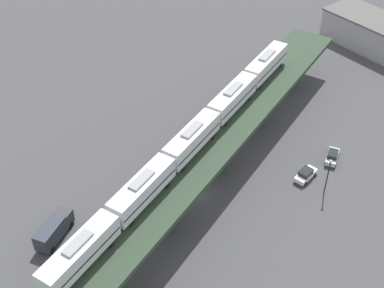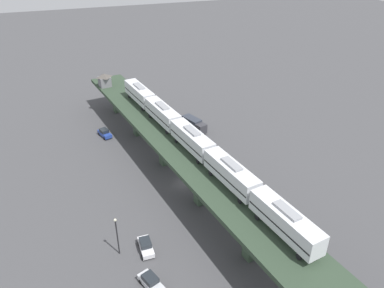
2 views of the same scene
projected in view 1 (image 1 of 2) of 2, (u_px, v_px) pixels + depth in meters
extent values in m
plane|color=#424244|center=(196.00, 194.00, 85.07)|extent=(400.00, 400.00, 0.00)
cube|color=#2C3D2C|center=(197.00, 160.00, 80.41)|extent=(23.37, 92.13, 0.80)
cube|color=#384C38|center=(99.00, 287.00, 67.57)|extent=(2.07, 2.07, 6.86)
cube|color=#384C38|center=(166.00, 213.00, 77.33)|extent=(2.07, 2.07, 6.86)
cube|color=#384C38|center=(217.00, 155.00, 87.10)|extent=(2.07, 2.07, 6.86)
cube|color=#384C38|center=(259.00, 109.00, 96.87)|extent=(2.07, 2.07, 6.86)
cube|color=#384C38|center=(292.00, 72.00, 106.63)|extent=(2.07, 2.07, 6.86)
cube|color=silver|center=(80.00, 253.00, 63.29)|extent=(4.73, 12.30, 3.10)
cube|color=black|center=(80.00, 254.00, 63.48)|extent=(4.73, 12.07, 0.24)
cube|color=gray|center=(78.00, 243.00, 62.18)|extent=(2.07, 4.37, 0.36)
cylinder|color=black|center=(50.00, 284.00, 62.39)|extent=(0.35, 0.86, 0.84)
cylinder|color=black|center=(97.00, 237.00, 67.86)|extent=(0.35, 0.86, 0.84)
cylinder|color=black|center=(111.00, 245.00, 66.90)|extent=(0.35, 0.86, 0.84)
cube|color=silver|center=(142.00, 189.00, 71.49)|extent=(4.73, 12.30, 3.10)
cube|color=black|center=(142.00, 191.00, 71.68)|extent=(4.73, 12.07, 0.24)
cube|color=gray|center=(141.00, 180.00, 70.38)|extent=(2.07, 4.37, 0.36)
cylinder|color=black|center=(117.00, 216.00, 70.60)|extent=(0.35, 0.86, 0.84)
cylinder|color=black|center=(132.00, 223.00, 69.63)|extent=(0.35, 0.86, 0.84)
cylinder|color=black|center=(154.00, 179.00, 76.07)|extent=(0.35, 0.86, 0.84)
cylinder|color=black|center=(168.00, 185.00, 75.10)|extent=(0.35, 0.86, 0.84)
cube|color=silver|center=(192.00, 139.00, 79.69)|extent=(4.73, 12.30, 3.10)
cube|color=black|center=(192.00, 140.00, 79.89)|extent=(4.73, 12.07, 0.24)
cube|color=gray|center=(192.00, 130.00, 78.59)|extent=(2.07, 4.37, 0.36)
cylinder|color=black|center=(170.00, 162.00, 78.80)|extent=(0.35, 0.86, 0.84)
cylinder|color=black|center=(184.00, 168.00, 77.84)|extent=(0.35, 0.86, 0.84)
cylinder|color=black|center=(200.00, 132.00, 84.27)|extent=(0.35, 0.86, 0.84)
cylinder|color=black|center=(213.00, 137.00, 83.30)|extent=(0.35, 0.86, 0.84)
cube|color=silver|center=(232.00, 98.00, 87.90)|extent=(4.73, 12.30, 3.10)
cube|color=black|center=(232.00, 99.00, 88.09)|extent=(4.73, 12.07, 0.24)
cube|color=gray|center=(233.00, 89.00, 86.79)|extent=(2.07, 4.37, 0.36)
cylinder|color=black|center=(213.00, 119.00, 87.01)|extent=(0.35, 0.86, 0.84)
cylinder|color=black|center=(226.00, 123.00, 86.04)|extent=(0.35, 0.86, 0.84)
cylinder|color=black|center=(237.00, 94.00, 92.48)|extent=(0.35, 0.86, 0.84)
cylinder|color=black|center=(250.00, 98.00, 91.51)|extent=(0.35, 0.86, 0.84)
cube|color=silver|center=(266.00, 64.00, 96.10)|extent=(4.73, 12.30, 3.10)
cube|color=black|center=(266.00, 65.00, 96.29)|extent=(4.73, 12.07, 0.24)
cube|color=gray|center=(267.00, 55.00, 94.99)|extent=(2.07, 4.37, 0.36)
cylinder|color=black|center=(249.00, 82.00, 95.21)|extent=(0.35, 0.86, 0.84)
cylinder|color=black|center=(261.00, 86.00, 94.24)|extent=(0.35, 0.86, 0.84)
cylinder|color=black|center=(269.00, 62.00, 100.68)|extent=(0.35, 0.86, 0.84)
cylinder|color=black|center=(281.00, 65.00, 99.71)|extent=(0.35, 0.86, 0.84)
cube|color=silver|center=(306.00, 175.00, 87.40)|extent=(1.85, 4.42, 0.80)
cube|color=#1E2328|center=(306.00, 172.00, 86.81)|extent=(1.66, 2.22, 0.76)
cylinder|color=black|center=(296.00, 179.00, 87.28)|extent=(0.25, 0.66, 0.66)
cylinder|color=black|center=(305.00, 184.00, 86.40)|extent=(0.25, 0.66, 0.66)
cylinder|color=black|center=(306.00, 170.00, 88.91)|extent=(0.25, 0.66, 0.66)
cylinder|color=black|center=(315.00, 175.00, 88.03)|extent=(0.25, 0.66, 0.66)
cube|color=#B7BABF|center=(332.00, 157.00, 90.89)|extent=(3.22, 4.75, 0.80)
cube|color=#1E2328|center=(333.00, 154.00, 90.28)|extent=(2.30, 2.63, 0.76)
cylinder|color=black|center=(325.00, 163.00, 90.36)|extent=(0.46, 0.70, 0.66)
cylinder|color=black|center=(335.00, 165.00, 89.88)|extent=(0.46, 0.70, 0.66)
cylinder|color=black|center=(328.00, 152.00, 92.40)|extent=(0.46, 0.70, 0.66)
cylinder|color=black|center=(338.00, 155.00, 91.93)|extent=(0.46, 0.70, 0.66)
cube|color=#333338|center=(64.00, 217.00, 79.10)|extent=(2.74, 2.62, 2.30)
cube|color=#2D333D|center=(50.00, 234.00, 76.41)|extent=(3.90, 5.67, 2.70)
cylinder|color=black|center=(71.00, 224.00, 79.55)|extent=(0.66, 1.06, 1.00)
cylinder|color=black|center=(60.00, 220.00, 80.12)|extent=(0.66, 1.06, 1.00)
cylinder|color=black|center=(52.00, 250.00, 75.86)|extent=(0.66, 1.06, 1.00)
cylinder|color=black|center=(40.00, 245.00, 76.46)|extent=(0.66, 1.06, 1.00)
cylinder|color=black|center=(327.00, 178.00, 83.28)|extent=(0.20, 0.20, 6.50)
sphere|color=beige|center=(331.00, 161.00, 81.06)|extent=(0.44, 0.44, 0.44)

